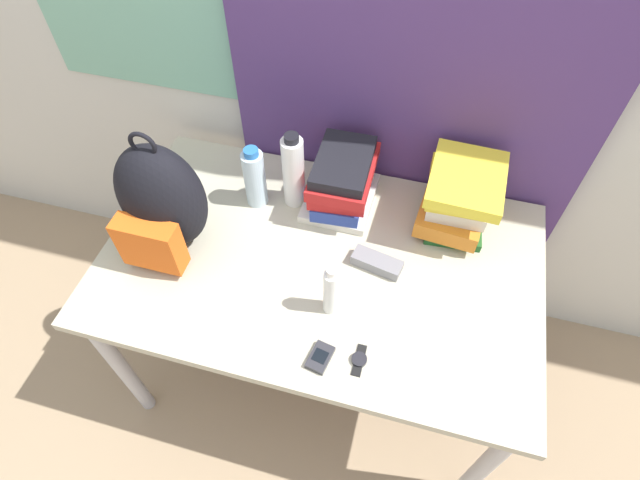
{
  "coord_description": "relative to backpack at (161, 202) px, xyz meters",
  "views": [
    {
      "loc": [
        0.23,
        -0.44,
        1.96
      ],
      "look_at": [
        0.0,
        0.41,
        0.83
      ],
      "focal_mm": 28.0,
      "sensor_mm": 36.0,
      "label": 1
    }
  ],
  "objects": [
    {
      "name": "book_stack_left",
      "position": [
        0.46,
        0.3,
        -0.08
      ],
      "size": [
        0.22,
        0.29,
        0.2
      ],
      "color": "silver",
      "rests_on": "desk"
    },
    {
      "name": "book_stack_center",
      "position": [
        0.82,
        0.3,
        -0.06
      ],
      "size": [
        0.23,
        0.27,
        0.22
      ],
      "color": "#1E5623",
      "rests_on": "desk"
    },
    {
      "name": "water_bottle",
      "position": [
        0.19,
        0.23,
        -0.07
      ],
      "size": [
        0.07,
        0.07,
        0.22
      ],
      "color": "silver",
      "rests_on": "desk"
    },
    {
      "name": "sunscreen_bottle",
      "position": [
        0.53,
        -0.11,
        -0.09
      ],
      "size": [
        0.04,
        0.04,
        0.19
      ],
      "color": "white",
      "rests_on": "desk"
    },
    {
      "name": "ground_plane",
      "position": [
        0.46,
        -0.36,
        -0.9
      ],
      "size": [
        12.0,
        12.0,
        0.0
      ],
      "primitive_type": "plane",
      "color": "#9E8466"
    },
    {
      "name": "curtain_blue",
      "position": [
        0.62,
        0.48,
        0.35
      ],
      "size": [
        1.13,
        0.04,
        2.5
      ],
      "color": "#4C336B",
      "rests_on": "ground_plane"
    },
    {
      "name": "sunglasses_case",
      "position": [
        0.63,
        0.07,
        -0.16
      ],
      "size": [
        0.16,
        0.08,
        0.04
      ],
      "color": "gray",
      "rests_on": "desk"
    },
    {
      "name": "wristwatch",
      "position": [
        0.64,
        -0.24,
        -0.17
      ],
      "size": [
        0.04,
        0.09,
        0.01
      ],
      "color": "black",
      "rests_on": "desk"
    },
    {
      "name": "wall_back",
      "position": [
        0.45,
        0.54,
        0.35
      ],
      "size": [
        6.0,
        0.06,
        2.5
      ],
      "color": "beige",
      "rests_on": "ground_plane"
    },
    {
      "name": "desk",
      "position": [
        0.46,
        0.04,
        -0.26
      ],
      "size": [
        1.32,
        0.82,
        0.73
      ],
      "color": "#B7B299",
      "rests_on": "ground_plane"
    },
    {
      "name": "sports_bottle",
      "position": [
        0.31,
        0.26,
        -0.04
      ],
      "size": [
        0.07,
        0.07,
        0.28
      ],
      "color": "white",
      "rests_on": "desk"
    },
    {
      "name": "cell_phone",
      "position": [
        0.54,
        -0.26,
        -0.17
      ],
      "size": [
        0.07,
        0.09,
        0.02
      ],
      "color": "#2D2D33",
      "rests_on": "desk"
    },
    {
      "name": "backpack",
      "position": [
        0.0,
        0.0,
        0.0
      ],
      "size": [
        0.26,
        0.24,
        0.42
      ],
      "color": "black",
      "rests_on": "desk"
    }
  ]
}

